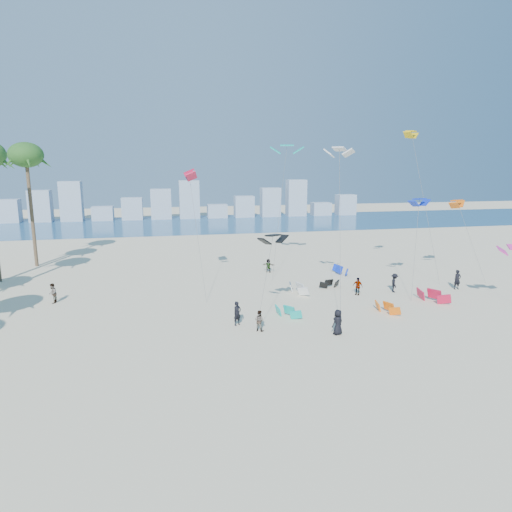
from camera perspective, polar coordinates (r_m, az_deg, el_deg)
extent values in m
plane|color=beige|center=(22.74, 0.78, -19.73)|extent=(220.00, 220.00, 0.00)
plane|color=navy|center=(91.83, -8.95, 4.05)|extent=(220.00, 220.00, 0.00)
imported|color=black|center=(33.66, -2.41, -7.32)|extent=(0.80, 0.72, 1.83)
imported|color=gray|center=(32.59, 0.40, -8.24)|extent=(0.95, 0.93, 1.54)
imported|color=black|center=(32.35, 10.39, -8.31)|extent=(1.05, 0.89, 1.83)
imported|color=gray|center=(42.30, 12.85, -3.78)|extent=(0.94, 0.99, 1.65)
imported|color=black|center=(44.06, 17.25, -3.30)|extent=(1.02, 1.32, 1.80)
imported|color=gray|center=(49.87, 1.59, -1.23)|extent=(1.46, 1.06, 1.52)
imported|color=black|center=(47.21, 24.31, -2.77)|extent=(0.70, 0.47, 1.91)
imported|color=gray|center=(42.65, -24.54, -4.36)|extent=(0.69, 0.87, 1.75)
cylinder|color=#595959|center=(32.95, 1.15, -3.40)|extent=(1.84, 2.56, 6.62)
cylinder|color=#595959|center=(35.39, 10.68, 2.80)|extent=(1.73, 5.76, 13.08)
cylinder|color=#595959|center=(43.05, 19.68, 0.90)|extent=(2.32, 3.62, 8.70)
cylinder|color=#595959|center=(40.44, -7.49, 2.66)|extent=(0.99, 4.56, 11.24)
cylinder|color=#595959|center=(47.71, 20.83, 5.67)|extent=(2.77, 2.70, 15.05)
cylinder|color=#595959|center=(47.76, 3.05, 5.71)|extent=(2.64, 4.36, 13.90)
cylinder|color=#595959|center=(51.08, 25.75, 1.72)|extent=(1.90, 3.18, 8.19)
cylinder|color=brown|center=(58.21, -26.73, 5.07)|extent=(0.40, 0.40, 12.91)
ellipsoid|color=#22511C|center=(57.98, -27.32, 11.41)|extent=(3.80, 3.80, 2.85)
cube|color=#9EADBF|center=(106.21, -29.02, 5.05)|extent=(4.40, 3.00, 4.80)
cube|color=#9EADBF|center=(104.46, -25.81, 5.76)|extent=(4.40, 3.00, 6.60)
cube|color=#9EADBF|center=(103.06, -22.50, 6.47)|extent=(4.40, 3.00, 8.40)
cube|color=#9EADBF|center=(102.32, -18.96, 5.17)|extent=(4.40, 3.00, 3.00)
cube|color=#9EADBF|center=(101.63, -15.51, 5.85)|extent=(4.40, 3.00, 4.80)
cube|color=#9EADBF|center=(101.33, -12.02, 6.51)|extent=(4.40, 3.00, 6.60)
cube|color=#9EADBF|center=(101.41, -8.51, 7.15)|extent=(4.40, 3.00, 8.40)
cube|color=#9EADBF|center=(102.18, -4.98, 5.74)|extent=(4.40, 3.00, 3.00)
cube|color=#9EADBF|center=(102.99, -1.54, 6.33)|extent=(4.40, 3.00, 4.80)
cube|color=#9EADBF|center=(104.18, 1.84, 6.89)|extent=(4.40, 3.00, 6.60)
cube|color=#9EADBF|center=(105.72, 5.14, 7.41)|extent=(4.40, 3.00, 8.40)
cube|color=#9EADBF|center=(107.89, 8.29, 5.98)|extent=(4.40, 3.00, 3.00)
cube|color=#9EADBF|center=(110.07, 11.36, 6.45)|extent=(4.40, 3.00, 4.80)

